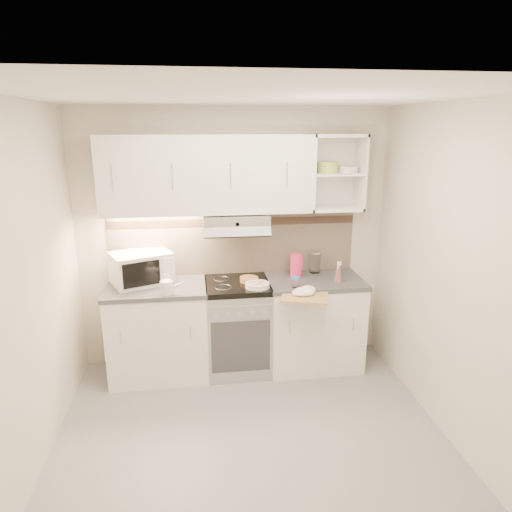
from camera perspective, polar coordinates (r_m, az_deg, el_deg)
The scene contains 17 objects.
ground at distance 3.77m, azimuth -0.48°, elevation -22.04°, with size 3.00×3.00×0.00m, color gray.
room_shell at distance 3.41m, azimuth -1.29°, elevation 4.20°, with size 3.04×2.84×2.52m.
base_cabinet_left at distance 4.48m, azimuth -12.02°, elevation -9.35°, with size 0.90×0.60×0.86m, color white.
worktop_left at distance 4.31m, azimuth -12.36°, elevation -3.94°, with size 0.92×0.62×0.04m, color #47474C.
base_cabinet_right at distance 4.61m, azimuth 7.13°, elevation -8.40°, with size 0.90×0.60×0.86m, color white.
worktop_right at distance 4.44m, azimuth 7.33°, elevation -3.10°, with size 0.92×0.62×0.04m, color #47474C.
electric_range at distance 4.47m, azimuth -2.30°, elevation -8.75°, with size 0.60×0.60×0.90m.
microwave at distance 4.38m, azimuth -14.17°, elevation -1.43°, with size 0.63×0.56×0.29m.
watering_can at distance 4.07m, azimuth -11.00°, elevation -3.79°, with size 0.22×0.11×0.19m.
plate_stack at distance 4.17m, azimuth 0.17°, elevation -3.67°, with size 0.22×0.22×0.05m.
bread_loaf at distance 4.32m, azimuth -0.88°, elevation -2.94°, with size 0.17×0.17×0.04m, color #9D6436.
pink_pitcher at distance 4.45m, azimuth 5.04°, elevation -1.17°, with size 0.12×0.11×0.23m.
glass_jar at distance 4.60m, azimuth 7.37°, elevation -0.73°, with size 0.12×0.12×0.22m.
spice_jar at distance 4.17m, azimuth 4.98°, elevation -3.26°, with size 0.07×0.07×0.10m.
spray_bottle at distance 4.39m, azimuth 10.22°, elevation -2.10°, with size 0.08×0.08×0.20m.
cutting_board at distance 4.07m, azimuth 6.13°, elevation -4.97°, with size 0.40×0.36×0.02m, color tan.
dish_towel at distance 4.06m, azimuth 5.67°, elevation -4.39°, with size 0.25×0.21×0.07m, color silver, non-canonical shape.
Camera 1 is at (-0.37, -2.95, 2.32)m, focal length 32.00 mm.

